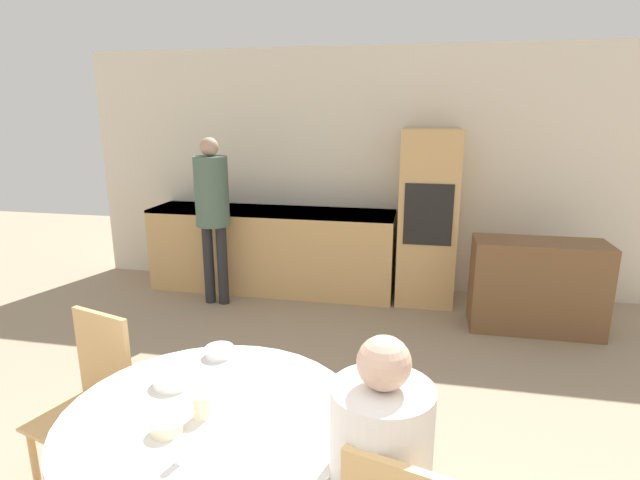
# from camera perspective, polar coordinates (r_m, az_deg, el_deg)

# --- Properties ---
(wall_back) EXTENTS (6.33, 0.05, 2.60)m
(wall_back) POSITION_cam_1_polar(r_m,az_deg,el_deg) (5.51, 5.27, 7.75)
(wall_back) COLOR silver
(wall_back) RESTS_ON ground_plane
(kitchen_counter) EXTENTS (2.66, 0.60, 0.91)m
(kitchen_counter) POSITION_cam_1_polar(r_m,az_deg,el_deg) (5.53, -5.51, -1.02)
(kitchen_counter) COLOR tan
(kitchen_counter) RESTS_ON ground_plane
(oven_unit) EXTENTS (0.58, 0.59, 1.78)m
(oven_unit) POSITION_cam_1_polar(r_m,az_deg,el_deg) (5.21, 12.19, 2.51)
(oven_unit) COLOR tan
(oven_unit) RESTS_ON ground_plane
(sideboard) EXTENTS (1.14, 0.45, 0.83)m
(sideboard) POSITION_cam_1_polar(r_m,az_deg,el_deg) (4.91, 23.52, -4.85)
(sideboard) COLOR brown
(sideboard) RESTS_ON ground_plane
(dining_table) EXTENTS (1.23, 1.23, 0.74)m
(dining_table) POSITION_cam_1_polar(r_m,az_deg,el_deg) (2.33, -12.14, -22.97)
(dining_table) COLOR brown
(dining_table) RESTS_ON ground_plane
(chair_far_left) EXTENTS (0.50, 0.50, 0.94)m
(chair_far_left) POSITION_cam_1_polar(r_m,az_deg,el_deg) (2.95, -24.54, -15.76)
(chair_far_left) COLOR tan
(chair_far_left) RESTS_ON ground_plane
(person_standing) EXTENTS (0.33, 0.33, 1.70)m
(person_standing) POSITION_cam_1_polar(r_m,az_deg,el_deg) (5.09, -12.22, 4.17)
(person_standing) COLOR #262628
(person_standing) RESTS_ON ground_plane
(cup) EXTENTS (0.07, 0.07, 0.10)m
(cup) POSITION_cam_1_polar(r_m,az_deg,el_deg) (2.17, -13.41, -18.02)
(cup) COLOR beige
(cup) RESTS_ON dining_table
(bowl_near) EXTENTS (0.12, 0.12, 0.05)m
(bowl_near) POSITION_cam_1_polar(r_m,az_deg,el_deg) (2.14, -17.12, -19.72)
(bowl_near) COLOR beige
(bowl_near) RESTS_ON dining_table
(bowl_centre) EXTENTS (0.18, 0.18, 0.05)m
(bowl_centre) POSITION_cam_1_polar(r_m,az_deg,el_deg) (2.44, -16.41, -15.08)
(bowl_centre) COLOR white
(bowl_centre) RESTS_ON dining_table
(bowl_far) EXTENTS (0.14, 0.14, 0.05)m
(bowl_far) POSITION_cam_1_polar(r_m,az_deg,el_deg) (2.64, -11.42, -12.36)
(bowl_far) COLOR silver
(bowl_far) RESTS_ON dining_table
(salt_shaker) EXTENTS (0.03, 0.03, 0.09)m
(salt_shaker) POSITION_cam_1_polar(r_m,az_deg,el_deg) (1.97, -15.90, -22.28)
(salt_shaker) COLOR white
(salt_shaker) RESTS_ON dining_table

